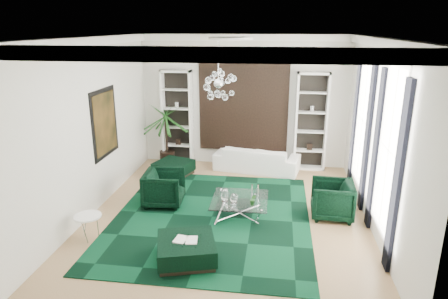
# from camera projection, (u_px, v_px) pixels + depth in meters

# --- Properties ---
(floor) EXTENTS (6.00, 7.00, 0.02)m
(floor) POSITION_uv_depth(u_px,v_px,m) (228.00, 215.00, 8.87)
(floor) COLOR #A68358
(floor) RESTS_ON ground
(ceiling) EXTENTS (6.00, 7.00, 0.02)m
(ceiling) POSITION_uv_depth(u_px,v_px,m) (229.00, 37.00, 7.74)
(ceiling) COLOR white
(ceiling) RESTS_ON ground
(wall_back) EXTENTS (6.00, 0.02, 3.80)m
(wall_back) POSITION_uv_depth(u_px,v_px,m) (244.00, 102.00, 11.63)
(wall_back) COLOR silver
(wall_back) RESTS_ON ground
(wall_front) EXTENTS (6.00, 0.02, 3.80)m
(wall_front) POSITION_uv_depth(u_px,v_px,m) (193.00, 202.00, 4.98)
(wall_front) COLOR silver
(wall_front) RESTS_ON ground
(wall_left) EXTENTS (0.02, 7.00, 3.80)m
(wall_left) POSITION_uv_depth(u_px,v_px,m) (92.00, 127.00, 8.70)
(wall_left) COLOR silver
(wall_left) RESTS_ON ground
(wall_right) EXTENTS (0.02, 7.00, 3.80)m
(wall_right) POSITION_uv_depth(u_px,v_px,m) (379.00, 137.00, 7.91)
(wall_right) COLOR silver
(wall_right) RESTS_ON ground
(crown_molding) EXTENTS (6.00, 7.00, 0.18)m
(crown_molding) POSITION_uv_depth(u_px,v_px,m) (229.00, 43.00, 7.77)
(crown_molding) COLOR white
(crown_molding) RESTS_ON ceiling
(ceiling_medallion) EXTENTS (0.90, 0.90, 0.05)m
(ceiling_medallion) POSITION_uv_depth(u_px,v_px,m) (231.00, 38.00, 8.03)
(ceiling_medallion) COLOR white
(ceiling_medallion) RESTS_ON ceiling
(tapestry) EXTENTS (2.50, 0.06, 2.80)m
(tapestry) POSITION_uv_depth(u_px,v_px,m) (243.00, 102.00, 11.58)
(tapestry) COLOR black
(tapestry) RESTS_ON wall_back
(shelving_left) EXTENTS (0.90, 0.38, 2.80)m
(shelving_left) POSITION_uv_depth(u_px,v_px,m) (177.00, 118.00, 11.84)
(shelving_left) COLOR white
(shelving_left) RESTS_ON floor
(shelving_right) EXTENTS (0.90, 0.38, 2.80)m
(shelving_right) POSITION_uv_depth(u_px,v_px,m) (311.00, 122.00, 11.33)
(shelving_right) COLOR white
(shelving_right) RESTS_ON floor
(painting) EXTENTS (0.04, 1.30, 1.60)m
(painting) POSITION_uv_depth(u_px,v_px,m) (105.00, 123.00, 9.28)
(painting) COLOR black
(painting) RESTS_ON wall_left
(window_near) EXTENTS (0.03, 1.10, 2.90)m
(window_near) POSITION_uv_depth(u_px,v_px,m) (389.00, 150.00, 7.06)
(window_near) COLOR white
(window_near) RESTS_ON wall_right
(curtain_near_a) EXTENTS (0.07, 0.30, 3.25)m
(curtain_near_a) POSITION_uv_depth(u_px,v_px,m) (397.00, 180.00, 6.40)
(curtain_near_a) COLOR black
(curtain_near_a) RESTS_ON floor
(curtain_near_b) EXTENTS (0.07, 0.30, 3.25)m
(curtain_near_b) POSITION_uv_depth(u_px,v_px,m) (376.00, 151.00, 7.88)
(curtain_near_b) COLOR black
(curtain_near_b) RESTS_ON floor
(window_far) EXTENTS (0.03, 1.10, 2.90)m
(window_far) POSITION_uv_depth(u_px,v_px,m) (363.00, 120.00, 9.33)
(window_far) COLOR white
(window_far) RESTS_ON wall_right
(curtain_far_a) EXTENTS (0.07, 0.30, 3.25)m
(curtain_far_a) POSITION_uv_depth(u_px,v_px,m) (367.00, 139.00, 8.67)
(curtain_far_a) COLOR black
(curtain_far_a) RESTS_ON floor
(curtain_far_b) EXTENTS (0.07, 0.30, 3.25)m
(curtain_far_b) POSITION_uv_depth(u_px,v_px,m) (355.00, 123.00, 10.15)
(curtain_far_b) COLOR black
(curtain_far_b) RESTS_ON floor
(rug) EXTENTS (4.20, 5.00, 0.02)m
(rug) POSITION_uv_depth(u_px,v_px,m) (212.00, 217.00, 8.73)
(rug) COLOR black
(rug) RESTS_ON floor
(sofa) EXTENTS (2.53, 1.37, 0.70)m
(sofa) POSITION_uv_depth(u_px,v_px,m) (257.00, 159.00, 11.49)
(sofa) COLOR white
(sofa) RESTS_ON floor
(armchair_left) EXTENTS (0.95, 0.93, 0.81)m
(armchair_left) POSITION_uv_depth(u_px,v_px,m) (164.00, 188.00, 9.26)
(armchair_left) COLOR black
(armchair_left) RESTS_ON floor
(armchair_right) EXTENTS (0.93, 0.91, 0.81)m
(armchair_right) POSITION_uv_depth(u_px,v_px,m) (332.00, 200.00, 8.65)
(armchair_right) COLOR black
(armchair_right) RESTS_ON floor
(coffee_table) EXTENTS (1.21, 1.21, 0.41)m
(coffee_table) POSITION_uv_depth(u_px,v_px,m) (240.00, 208.00, 8.72)
(coffee_table) COLOR white
(coffee_table) RESTS_ON floor
(ottoman_side) EXTENTS (1.15, 1.15, 0.40)m
(ottoman_side) POSITION_uv_depth(u_px,v_px,m) (174.00, 168.00, 11.15)
(ottoman_side) COLOR black
(ottoman_side) RESTS_ON floor
(ottoman_front) EXTENTS (1.24, 1.24, 0.40)m
(ottoman_front) POSITION_uv_depth(u_px,v_px,m) (186.00, 250.00, 7.08)
(ottoman_front) COLOR black
(ottoman_front) RESTS_ON floor
(book) EXTENTS (0.42, 0.28, 0.03)m
(book) POSITION_uv_depth(u_px,v_px,m) (186.00, 239.00, 7.02)
(book) COLOR white
(book) RESTS_ON ottoman_front
(side_table) EXTENTS (0.68, 0.68, 0.50)m
(side_table) POSITION_uv_depth(u_px,v_px,m) (89.00, 228.00, 7.77)
(side_table) COLOR white
(side_table) RESTS_ON floor
(palm) EXTENTS (1.77, 1.77, 2.40)m
(palm) POSITION_uv_depth(u_px,v_px,m) (166.00, 125.00, 11.79)
(palm) COLOR #194C17
(palm) RESTS_ON floor
(chandelier) EXTENTS (0.81, 0.81, 0.72)m
(chandelier) POSITION_uv_depth(u_px,v_px,m) (218.00, 84.00, 8.38)
(chandelier) COLOR white
(chandelier) RESTS_ON ceiling
(table_plant) EXTENTS (0.14, 0.11, 0.24)m
(table_plant) POSITION_uv_depth(u_px,v_px,m) (253.00, 200.00, 8.35)
(table_plant) COLOR #194C17
(table_plant) RESTS_ON coffee_table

